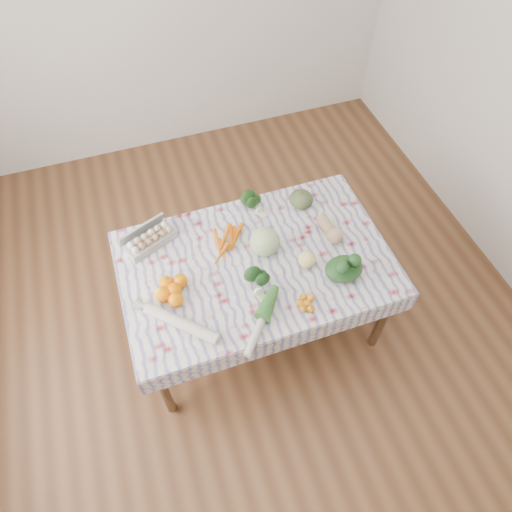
{
  "coord_description": "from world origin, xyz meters",
  "views": [
    {
      "loc": [
        -0.53,
        -1.54,
        3.04
      ],
      "look_at": [
        0.0,
        0.0,
        0.82
      ],
      "focal_mm": 32.0,
      "sensor_mm": 36.0,
      "label": 1
    }
  ],
  "objects_px": {
    "butternut_squash": "(330,229)",
    "grapefruit": "(307,259)",
    "kabocha_squash": "(301,199)",
    "dining_table": "(256,269)",
    "egg_carton": "(151,241)",
    "cabbage": "(265,242)"
  },
  "relations": [
    {
      "from": "kabocha_squash",
      "to": "dining_table",
      "type": "bearing_deg",
      "value": -141.32
    },
    {
      "from": "dining_table",
      "to": "grapefruit",
      "type": "distance_m",
      "value": 0.34
    },
    {
      "from": "butternut_squash",
      "to": "grapefruit",
      "type": "bearing_deg",
      "value": -150.61
    },
    {
      "from": "dining_table",
      "to": "kabocha_squash",
      "type": "height_order",
      "value": "kabocha_squash"
    },
    {
      "from": "cabbage",
      "to": "grapefruit",
      "type": "bearing_deg",
      "value": -41.77
    },
    {
      "from": "dining_table",
      "to": "butternut_squash",
      "type": "xyz_separation_m",
      "value": [
        0.52,
        0.06,
        0.14
      ]
    },
    {
      "from": "egg_carton",
      "to": "butternut_squash",
      "type": "bearing_deg",
      "value": -37.35
    },
    {
      "from": "dining_table",
      "to": "cabbage",
      "type": "bearing_deg",
      "value": 38.63
    },
    {
      "from": "dining_table",
      "to": "egg_carton",
      "type": "height_order",
      "value": "egg_carton"
    },
    {
      "from": "egg_carton",
      "to": "kabocha_squash",
      "type": "height_order",
      "value": "kabocha_squash"
    },
    {
      "from": "egg_carton",
      "to": "grapefruit",
      "type": "relative_size",
      "value": 3.01
    },
    {
      "from": "dining_table",
      "to": "cabbage",
      "type": "xyz_separation_m",
      "value": [
        0.08,
        0.06,
        0.18
      ]
    },
    {
      "from": "cabbage",
      "to": "grapefruit",
      "type": "height_order",
      "value": "cabbage"
    },
    {
      "from": "kabocha_squash",
      "to": "cabbage",
      "type": "bearing_deg",
      "value": -141.32
    },
    {
      "from": "kabocha_squash",
      "to": "butternut_squash",
      "type": "distance_m",
      "value": 0.31
    },
    {
      "from": "grapefruit",
      "to": "cabbage",
      "type": "bearing_deg",
      "value": 138.23
    },
    {
      "from": "cabbage",
      "to": "butternut_squash",
      "type": "height_order",
      "value": "cabbage"
    },
    {
      "from": "kabocha_squash",
      "to": "cabbage",
      "type": "relative_size",
      "value": 0.88
    },
    {
      "from": "dining_table",
      "to": "kabocha_squash",
      "type": "bearing_deg",
      "value": 38.68
    },
    {
      "from": "egg_carton",
      "to": "grapefruit",
      "type": "xyz_separation_m",
      "value": [
        0.86,
        -0.46,
        0.01
      ]
    },
    {
      "from": "egg_carton",
      "to": "kabocha_squash",
      "type": "xyz_separation_m",
      "value": [
        1.02,
        0.01,
        0.01
      ]
    },
    {
      "from": "kabocha_squash",
      "to": "butternut_squash",
      "type": "xyz_separation_m",
      "value": [
        0.08,
        -0.3,
        -0.0
      ]
    }
  ]
}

